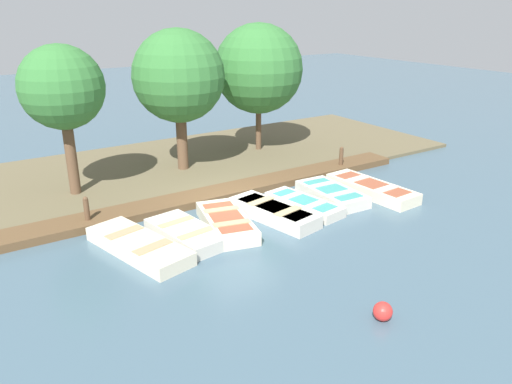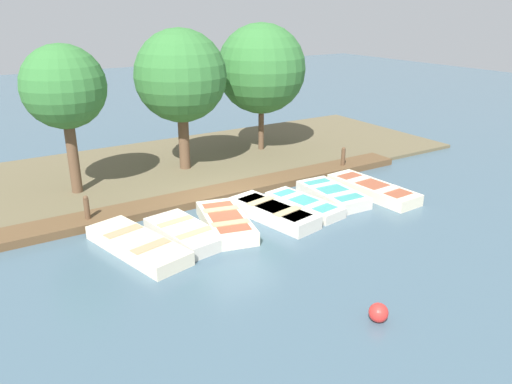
# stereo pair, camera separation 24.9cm
# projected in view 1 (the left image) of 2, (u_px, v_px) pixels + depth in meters

# --- Properties ---
(ground_plane) EXTENTS (80.00, 80.00, 0.00)m
(ground_plane) POSITION_uv_depth(u_px,v_px,m) (236.00, 207.00, 16.27)
(ground_plane) COLOR #425B6B
(shore_bank) EXTENTS (8.00, 24.00, 0.14)m
(shore_bank) POSITION_uv_depth(u_px,v_px,m) (172.00, 166.00, 20.17)
(shore_bank) COLOR brown
(shore_bank) RESTS_ON ground_plane
(dock_walkway) EXTENTS (1.13, 15.50, 0.25)m
(dock_walkway) POSITION_uv_depth(u_px,v_px,m) (219.00, 193.00, 17.12)
(dock_walkway) COLOR brown
(dock_walkway) RESTS_ON ground_plane
(rowboat_0) EXTENTS (3.57, 1.94, 0.40)m
(rowboat_0) POSITION_uv_depth(u_px,v_px,m) (139.00, 246.00, 13.25)
(rowboat_0) COLOR beige
(rowboat_0) RESTS_ON ground_plane
(rowboat_1) EXTENTS (2.76, 1.55, 0.39)m
(rowboat_1) POSITION_uv_depth(u_px,v_px,m) (186.00, 233.00, 13.98)
(rowboat_1) COLOR beige
(rowboat_1) RESTS_ON ground_plane
(rowboat_2) EXTENTS (2.99, 1.80, 0.43)m
(rowboat_2) POSITION_uv_depth(u_px,v_px,m) (226.00, 222.00, 14.63)
(rowboat_2) COLOR beige
(rowboat_2) RESTS_ON ground_plane
(rowboat_3) EXTENTS (3.18, 1.61, 0.44)m
(rowboat_3) POSITION_uv_depth(u_px,v_px,m) (274.00, 212.00, 15.32)
(rowboat_3) COLOR beige
(rowboat_3) RESTS_ON ground_plane
(rowboat_4) EXTENTS (2.83, 1.38, 0.34)m
(rowboat_4) POSITION_uv_depth(u_px,v_px,m) (304.00, 204.00, 16.08)
(rowboat_4) COLOR beige
(rowboat_4) RESTS_ON ground_plane
(rowboat_5) EXTENTS (2.68, 1.34, 0.40)m
(rowboat_5) POSITION_uv_depth(u_px,v_px,m) (332.00, 194.00, 16.87)
(rowboat_5) COLOR beige
(rowboat_5) RESTS_ON ground_plane
(rowboat_6) EXTENTS (3.45, 1.32, 0.41)m
(rowboat_6) POSITION_uv_depth(u_px,v_px,m) (371.00, 188.00, 17.34)
(rowboat_6) COLOR beige
(rowboat_6) RESTS_ON ground_plane
(mooring_post_near) EXTENTS (0.16, 0.16, 0.98)m
(mooring_post_near) POSITION_uv_depth(u_px,v_px,m) (87.00, 212.00, 14.63)
(mooring_post_near) COLOR brown
(mooring_post_near) RESTS_ON ground_plane
(mooring_post_far) EXTENTS (0.16, 0.16, 0.98)m
(mooring_post_far) POSITION_uv_depth(u_px,v_px,m) (341.00, 159.00, 19.70)
(mooring_post_far) COLOR brown
(mooring_post_far) RESTS_ON ground_plane
(buoy) EXTENTS (0.41, 0.41, 0.41)m
(buoy) POSITION_uv_depth(u_px,v_px,m) (383.00, 311.00, 10.39)
(buoy) COLOR red
(buoy) RESTS_ON ground_plane
(park_tree_far_left) EXTENTS (2.71, 2.71, 5.09)m
(park_tree_far_left) POSITION_uv_depth(u_px,v_px,m) (62.00, 89.00, 15.88)
(park_tree_far_left) COLOR brown
(park_tree_far_left) RESTS_ON ground_plane
(park_tree_left) EXTENTS (3.44, 3.44, 5.45)m
(park_tree_left) POSITION_uv_depth(u_px,v_px,m) (179.00, 77.00, 18.46)
(park_tree_left) COLOR brown
(park_tree_left) RESTS_ON ground_plane
(park_tree_center) EXTENTS (3.77, 3.77, 5.54)m
(park_tree_center) POSITION_uv_depth(u_px,v_px,m) (259.00, 69.00, 21.12)
(park_tree_center) COLOR brown
(park_tree_center) RESTS_ON ground_plane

